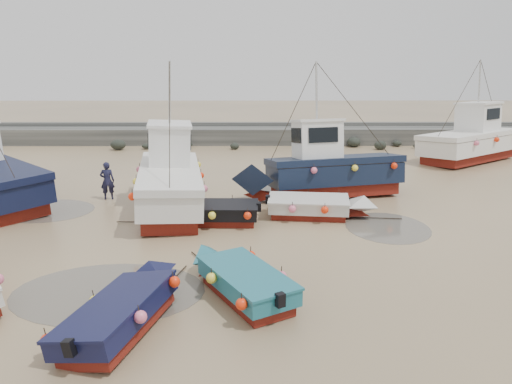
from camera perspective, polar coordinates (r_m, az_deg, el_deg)
ground at (r=16.92m, az=-1.69°, el=-7.10°), size 120.00×120.00×0.00m
seawall at (r=38.08m, az=-0.86°, el=6.49°), size 60.00×4.92×1.50m
puddle_a at (r=14.96m, az=-16.49°, el=-10.88°), size 5.46×5.46×0.01m
puddle_b at (r=20.11m, az=14.79°, el=-3.92°), size 3.24×3.24×0.01m
puddle_c at (r=23.34m, az=-22.87°, el=-1.97°), size 4.08×4.08×0.01m
puddle_d at (r=25.80m, az=4.57°, el=0.78°), size 5.39×5.39×0.01m
dinghy_1 at (r=12.89m, az=-14.37°, el=-12.43°), size 2.77×5.81×1.43m
dinghy_2 at (r=14.04m, az=-1.83°, el=-9.51°), size 3.39×5.09×1.43m
dinghy_4 at (r=19.82m, az=-5.85°, el=-2.09°), size 5.78×1.92×1.43m
dinghy_5 at (r=20.64m, az=7.03°, el=-1.40°), size 5.55×2.21×1.43m
cabin_boat_1 at (r=22.17m, az=-9.99°, el=1.71°), size 3.81×10.53×6.22m
cabin_boat_2 at (r=23.54m, az=7.71°, el=2.69°), size 9.36×3.95×6.22m
cabin_boat_3 at (r=34.69m, az=23.78°, el=5.53°), size 9.09×7.05×6.22m
person at (r=24.22m, az=-16.48°, el=-0.79°), size 0.71×0.54×1.77m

